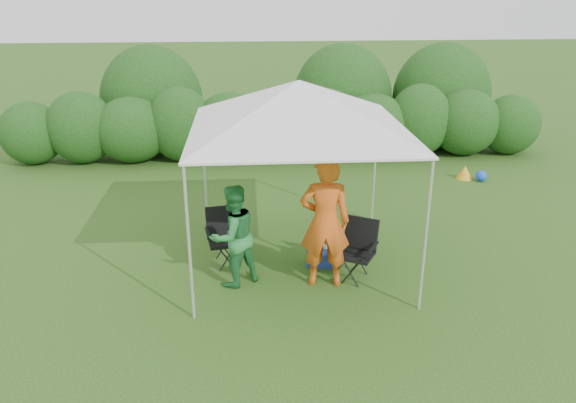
{
  "coord_description": "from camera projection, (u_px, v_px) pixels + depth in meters",
  "views": [
    {
      "loc": [
        -0.74,
        -7.35,
        4.12
      ],
      "look_at": [
        -0.16,
        0.4,
        1.05
      ],
      "focal_mm": 35.0,
      "sensor_mm": 36.0,
      "label": 1
    }
  ],
  "objects": [
    {
      "name": "man",
      "position": [
        325.0,
        222.0,
        7.84
      ],
      "size": [
        0.74,
        0.52,
        1.94
      ],
      "primitive_type": "imported",
      "rotation": [
        0.0,
        0.0,
        3.06
      ],
      "color": "#E25B19",
      "rests_on": "ground"
    },
    {
      "name": "canopy",
      "position": [
        299.0,
        106.0,
        7.94
      ],
      "size": [
        3.1,
        3.1,
        2.83
      ],
      "color": "silver",
      "rests_on": "ground"
    },
    {
      "name": "hedge",
      "position": [
        278.0,
        126.0,
        13.65
      ],
      "size": [
        13.2,
        1.53,
        1.8
      ],
      "color": "#204E18",
      "rests_on": "ground"
    },
    {
      "name": "chair_left",
      "position": [
        224.0,
        233.0,
        8.64
      ],
      "size": [
        0.61,
        0.57,
        0.88
      ],
      "rotation": [
        0.0,
        0.0,
        0.17
      ],
      "color": "black",
      "rests_on": "ground"
    },
    {
      "name": "bottle",
      "position": [
        326.0,
        235.0,
        8.52
      ],
      "size": [
        0.07,
        0.07,
        0.27
      ],
      "primitive_type": "cylinder",
      "color": "#592D0C",
      "rests_on": "cooler"
    },
    {
      "name": "lawn_toy",
      "position": [
        469.0,
        173.0,
        12.43
      ],
      "size": [
        0.6,
        0.5,
        0.3
      ],
      "color": "gold",
      "rests_on": "ground"
    },
    {
      "name": "woman",
      "position": [
        233.0,
        236.0,
        7.93
      ],
      "size": [
        0.93,
        0.88,
        1.51
      ],
      "primitive_type": "imported",
      "rotation": [
        0.0,
        0.0,
        3.73
      ],
      "color": "#2A813E",
      "rests_on": "ground"
    },
    {
      "name": "chair_right",
      "position": [
        358.0,
        245.0,
        8.2
      ],
      "size": [
        0.69,
        0.68,
        0.89
      ],
      "rotation": [
        0.0,
        0.0,
        -0.52
      ],
      "color": "black",
      "rests_on": "ground"
    },
    {
      "name": "ground",
      "position": [
        301.0,
        276.0,
        8.38
      ],
      "size": [
        70.0,
        70.0,
        0.0
      ],
      "primitive_type": "plane",
      "color": "#345B1C"
    },
    {
      "name": "cooler",
      "position": [
        321.0,
        253.0,
        8.67
      ],
      "size": [
        0.51,
        0.41,
        0.38
      ],
      "rotation": [
        0.0,
        0.0,
        -0.19
      ],
      "color": "navy",
      "rests_on": "ground"
    }
  ]
}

